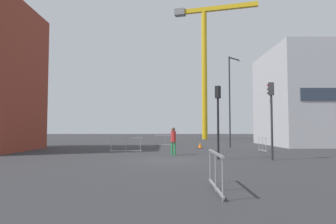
{
  "coord_description": "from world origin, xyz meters",
  "views": [
    {
      "loc": [
        -0.09,
        -16.3,
        1.74
      ],
      "look_at": [
        0.0,
        7.11,
        3.05
      ],
      "focal_mm": 31.71,
      "sensor_mm": 36.0,
      "label": 1
    }
  ],
  "objects": [
    {
      "name": "ground",
      "position": [
        0.0,
        0.0,
        0.0
      ],
      "size": [
        160.0,
        160.0,
        0.0
      ],
      "primitive_type": "plane",
      "color": "#333335"
    },
    {
      "name": "office_block",
      "position": [
        17.02,
        14.65,
        4.91
      ],
      "size": [
        13.34,
        10.71,
        9.82
      ],
      "color": "#B7B7BC",
      "rests_on": "ground"
    },
    {
      "name": "construction_crane",
      "position": [
        6.15,
        32.54,
        14.37
      ],
      "size": [
        13.53,
        4.66,
        22.27
      ],
      "color": "gold",
      "rests_on": "ground"
    },
    {
      "name": "streetlamp_tall",
      "position": [
        5.85,
        11.53,
        4.96
      ],
      "size": [
        1.5,
        1.27,
        8.55
      ],
      "color": "#2D2D30",
      "rests_on": "ground"
    },
    {
      "name": "traffic_light_near",
      "position": [
        2.76,
        0.51,
        2.78
      ],
      "size": [
        0.36,
        0.38,
        4.16
      ],
      "color": "black",
      "rests_on": "ground"
    },
    {
      "name": "traffic_light_verge",
      "position": [
        5.63,
        0.05,
        2.86
      ],
      "size": [
        0.39,
        0.34,
        4.29
      ],
      "color": "#2D2D30",
      "rests_on": "ground"
    },
    {
      "name": "pedestrian_walking",
      "position": [
        0.26,
        3.02,
        1.06
      ],
      "size": [
        0.34,
        0.34,
        1.81
      ],
      "color": "#2D844C",
      "rests_on": "ground"
    },
    {
      "name": "safety_barrier_rear",
      "position": [
        -3.19,
        5.64,
        0.56
      ],
      "size": [
        2.36,
        0.29,
        1.08
      ],
      "color": "#9EA0A5",
      "rests_on": "ground"
    },
    {
      "name": "safety_barrier_front",
      "position": [
        -0.35,
        13.59,
        0.56
      ],
      "size": [
        2.09,
        0.34,
        1.08
      ],
      "color": "#9EA0A5",
      "rests_on": "ground"
    },
    {
      "name": "safety_barrier_mid_span",
      "position": [
        1.24,
        -7.97,
        0.56
      ],
      "size": [
        0.09,
        2.52,
        1.08
      ],
      "color": "gray",
      "rests_on": "ground"
    },
    {
      "name": "safety_barrier_right_run",
      "position": [
        6.98,
        6.0,
        0.56
      ],
      "size": [
        0.13,
        2.07,
        1.08
      ],
      "color": "#9EA0A5",
      "rests_on": "ground"
    },
    {
      "name": "traffic_cone_by_barrier",
      "position": [
        2.74,
        9.87,
        0.24
      ],
      "size": [
        0.51,
        0.51,
        0.52
      ],
      "color": "black",
      "rests_on": "ground"
    }
  ]
}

